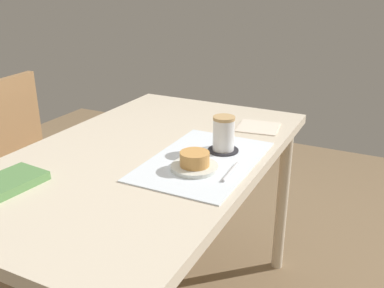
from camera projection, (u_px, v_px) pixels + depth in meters
The scene contains 10 objects.
dining_table at pixel (146, 174), 1.43m from camera, with size 1.27×0.77×0.74m.
wooden_chair at pixel (35, 167), 1.91m from camera, with size 0.46×0.46×0.86m.
placemat at pixel (204, 160), 1.33m from camera, with size 0.48×0.31×0.00m, color white.
pastry_plate at pixel (195, 167), 1.26m from camera, with size 0.14×0.14×0.01m, color silver.
pastry at pixel (195, 159), 1.25m from camera, with size 0.09×0.09×0.04m, color tan.
coffee_coaster at pixel (223, 150), 1.39m from camera, with size 0.10×0.10×0.01m, color #232328.
coffee_mug at pixel (224, 133), 1.37m from camera, with size 0.10×0.07×0.11m.
teaspoon at pixel (231, 171), 1.24m from camera, with size 0.01×0.01×0.13m, color silver.
paper_napkin at pixel (258, 127), 1.62m from camera, with size 0.15×0.15×0.00m, color silver.
small_book at pixel (9, 182), 1.16m from camera, with size 0.18×0.12×0.02m, color #598C4C.
Camera 1 is at (-1.09, -0.71, 1.27)m, focal length 40.00 mm.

